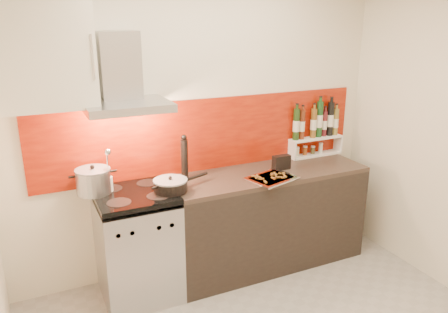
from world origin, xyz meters
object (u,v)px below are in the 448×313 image
baking_tray (271,178)px  pepper_mill (184,157)px  stock_pot (94,181)px  range_stove (138,246)px  saute_pan (171,185)px  counter (266,218)px

baking_tray → pepper_mill: bearing=150.5°
stock_pot → baking_tray: bearing=-12.7°
range_stove → saute_pan: 0.59m
pepper_mill → baking_tray: (0.64, -0.36, -0.17)m
counter → stock_pot: 1.59m
counter → baking_tray: size_ratio=3.96×
counter → baking_tray: (-0.08, -0.20, 0.47)m
counter → saute_pan: (-0.93, -0.09, 0.51)m
stock_pot → saute_pan: bearing=-20.8°
range_stove → saute_pan: (0.27, -0.09, 0.52)m
stock_pot → baking_tray: (1.40, -0.31, -0.09)m
counter → baking_tray: 0.51m
range_stove → stock_pot: bearing=156.5°
range_stove → pepper_mill: size_ratio=2.40×
pepper_mill → baking_tray: size_ratio=0.83×
range_stove → counter: range_stove is taller
range_stove → baking_tray: 1.23m
pepper_mill → baking_tray: bearing=-29.5°
range_stove → saute_pan: bearing=-17.9°
range_stove → baking_tray: baking_tray is taller
stock_pot → saute_pan: size_ratio=0.54×
pepper_mill → baking_tray: 0.75m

